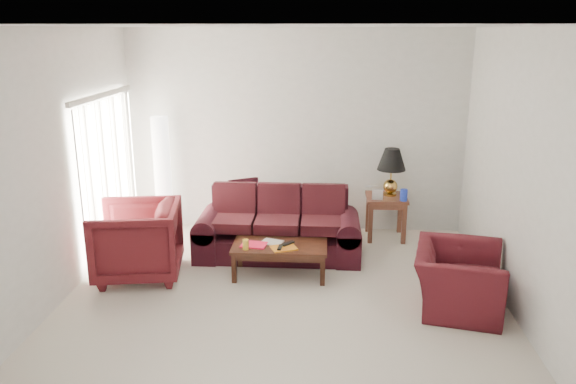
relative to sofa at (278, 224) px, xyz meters
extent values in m
plane|color=beige|center=(0.17, -1.35, -0.45)|extent=(5.00, 5.00, 0.00)
cube|color=silver|center=(-2.25, -0.05, 0.63)|extent=(0.10, 2.00, 2.16)
cube|color=black|center=(-0.53, 0.58, 0.26)|extent=(0.46, 0.37, 0.43)
cube|color=silver|center=(1.37, 0.63, 0.26)|extent=(0.15, 0.06, 0.15)
cylinder|color=#182B9C|center=(1.73, 0.59, 0.27)|extent=(0.13, 0.13, 0.17)
cube|color=silver|center=(1.32, 1.02, 0.27)|extent=(0.19, 0.21, 0.05)
imported|color=#471014|center=(-1.67, -0.78, 0.02)|extent=(1.17, 1.15, 0.94)
imported|color=#3B0D12|center=(2.09, -1.35, -0.11)|extent=(1.12, 1.22, 0.68)
cube|color=red|center=(-0.24, -0.68, -0.03)|extent=(0.34, 0.27, 0.02)
cube|color=silver|center=(-0.03, -0.58, -0.03)|extent=(0.31, 0.27, 0.01)
cube|color=#C56E17|center=(0.13, -0.76, -0.03)|extent=(0.36, 0.32, 0.02)
cube|color=black|center=(0.09, -0.79, -0.01)|extent=(0.06, 0.16, 0.02)
cube|color=black|center=(0.18, -0.66, -0.01)|extent=(0.16, 0.18, 0.02)
cylinder|color=yellow|center=(-0.32, -0.82, 0.02)|extent=(0.09, 0.09, 0.13)
camera|label=1|loc=(0.62, -7.09, 2.52)|focal=35.00mm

